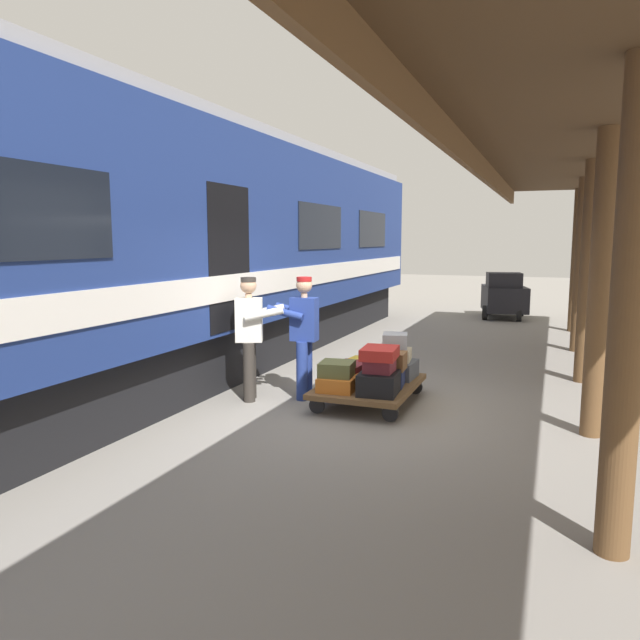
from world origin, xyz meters
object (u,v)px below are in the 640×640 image
object	(u,v)px
luggage_cart	(369,386)
suitcase_yellow_case	(361,367)
train_car	(141,250)
suitcase_orange_carryall	(338,383)
suitcase_maroon_trunk	(350,372)
suitcase_cream_canvas	(398,355)
suitcase_black_hardshell	(379,383)
suitcase_red_plastic	(380,353)
suitcase_burgundy_valise	(379,365)
suitcase_gray_aluminum	(395,341)
baggage_tug	(504,296)
suitcase_navy_fabric	(389,377)
porter_in_overalls	(303,333)
porter_by_door	(251,334)
suitcase_brown_leather	(389,361)
suitcase_olive_duffel	(337,369)
suitcase_slate_roller	(398,369)

from	to	relation	value
luggage_cart	suitcase_yellow_case	xyz separation A→B (m)	(0.27, -0.48, 0.15)
train_car	suitcase_orange_carryall	size ratio (longest dim) A/B	37.32
suitcase_maroon_trunk	suitcase_orange_carryall	bearing A→B (deg)	90.00
suitcase_cream_canvas	suitcase_black_hardshell	bearing A→B (deg)	90.25
suitcase_red_plastic	suitcase_maroon_trunk	bearing A→B (deg)	-40.58
suitcase_burgundy_valise	suitcase_black_hardshell	bearing A→B (deg)	96.23
luggage_cart	suitcase_red_plastic	world-z (taller)	suitcase_red_plastic
suitcase_black_hardshell	suitcase_gray_aluminum	bearing A→B (deg)	-87.41
baggage_tug	luggage_cart	bearing A→B (deg)	84.28
suitcase_navy_fabric	suitcase_red_plastic	distance (m)	0.62
porter_in_overalls	porter_by_door	xyz separation A→B (m)	(0.64, 0.34, 0.00)
suitcase_burgundy_valise	suitcase_orange_carryall	bearing A→B (deg)	3.67
baggage_tug	porter_by_door	bearing A→B (deg)	76.00
suitcase_brown_leather	suitcase_olive_duffel	bearing A→B (deg)	39.01
luggage_cart	suitcase_brown_leather	xyz separation A→B (m)	(-0.27, -0.01, 0.38)
suitcase_orange_carryall	suitcase_cream_canvas	xyz separation A→B (m)	(-0.54, -0.99, 0.23)
baggage_tug	porter_in_overalls	bearing A→B (deg)	79.04
suitcase_burgundy_valise	suitcase_red_plastic	size ratio (longest dim) A/B	0.66
luggage_cart	suitcase_navy_fabric	world-z (taller)	suitcase_navy_fabric
luggage_cart	suitcase_olive_duffel	size ratio (longest dim) A/B	4.07
suitcase_black_hardshell	suitcase_slate_roller	xyz separation A→B (m)	(0.00, -0.97, -0.02)
suitcase_black_hardshell	suitcase_orange_carryall	xyz separation A→B (m)	(0.54, 0.00, -0.05)
suitcase_olive_duffel	baggage_tug	size ratio (longest dim) A/B	0.23
suitcase_yellow_case	porter_by_door	size ratio (longest dim) A/B	0.29
suitcase_maroon_trunk	suitcase_yellow_case	world-z (taller)	suitcase_maroon_trunk
suitcase_orange_carryall	baggage_tug	size ratio (longest dim) A/B	0.28
suitcase_olive_duffel	porter_by_door	size ratio (longest dim) A/B	0.25
suitcase_red_plastic	baggage_tug	bearing A→B (deg)	-93.95
baggage_tug	suitcase_olive_duffel	bearing A→B (deg)	82.87
suitcase_yellow_case	suitcase_gray_aluminum	distance (m)	0.64
suitcase_gray_aluminum	suitcase_brown_leather	xyz separation A→B (m)	(-0.04, 0.48, -0.18)
suitcase_olive_duffel	baggage_tug	distance (m)	10.35
suitcase_burgundy_valise	train_car	bearing A→B (deg)	-1.40
suitcase_yellow_case	train_car	bearing A→B (deg)	15.02
suitcase_slate_roller	suitcase_cream_canvas	xyz separation A→B (m)	(0.00, -0.03, 0.20)
train_car	suitcase_navy_fabric	distance (m)	4.07
suitcase_maroon_trunk	suitcase_brown_leather	world-z (taller)	suitcase_brown_leather
suitcase_gray_aluminum	porter_by_door	size ratio (longest dim) A/B	0.23
suitcase_gray_aluminum	luggage_cart	bearing A→B (deg)	64.83
suitcase_brown_leather	suitcase_red_plastic	size ratio (longest dim) A/B	0.80
suitcase_maroon_trunk	suitcase_orange_carryall	distance (m)	0.49
suitcase_black_hardshell	porter_by_door	distance (m)	1.91
train_car	baggage_tug	world-z (taller)	train_car
train_car	porter_by_door	size ratio (longest dim) A/B	11.55
suitcase_red_plastic	porter_by_door	size ratio (longest dim) A/B	0.32
luggage_cart	porter_by_door	distance (m)	1.77
suitcase_orange_carryall	suitcase_yellow_case	distance (m)	0.97
baggage_tug	suitcase_burgundy_valise	bearing A→B (deg)	86.01
suitcase_maroon_trunk	porter_by_door	size ratio (longest dim) A/B	0.32
suitcase_yellow_case	porter_by_door	distance (m)	1.68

